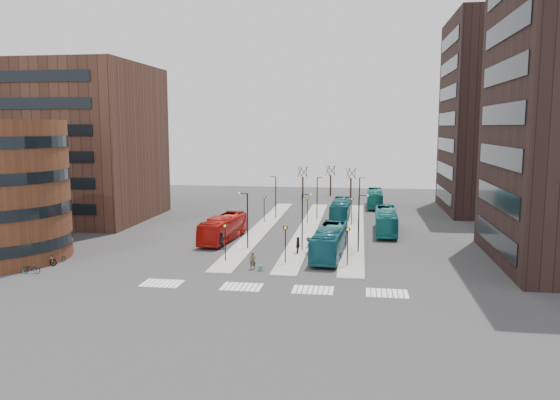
# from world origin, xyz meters

# --- Properties ---
(ground) EXTENTS (160.00, 160.00, 0.00)m
(ground) POSITION_xyz_m (0.00, 0.00, 0.00)
(ground) COLOR #2B2B2D
(ground) RESTS_ON ground
(island_left) EXTENTS (2.50, 45.00, 0.15)m
(island_left) POSITION_xyz_m (-4.00, 30.00, 0.07)
(island_left) COLOR #969690
(island_left) RESTS_ON ground
(island_mid) EXTENTS (2.50, 45.00, 0.15)m
(island_mid) POSITION_xyz_m (2.00, 30.00, 0.07)
(island_mid) COLOR #969690
(island_mid) RESTS_ON ground
(island_right) EXTENTS (2.50, 45.00, 0.15)m
(island_right) POSITION_xyz_m (8.00, 30.00, 0.07)
(island_right) COLOR #969690
(island_right) RESTS_ON ground
(suitcase) EXTENTS (0.47, 0.40, 0.52)m
(suitcase) POSITION_xyz_m (-0.36, 9.25, 0.26)
(suitcase) COLOR navy
(suitcase) RESTS_ON ground
(red_bus) EXTENTS (3.55, 10.87, 2.97)m
(red_bus) POSITION_xyz_m (-7.14, 21.88, 1.49)
(red_bus) COLOR #AE120D
(red_bus) RESTS_ON ground
(teal_bus_a) EXTENTS (3.40, 11.41, 3.14)m
(teal_bus_a) POSITION_xyz_m (5.69, 15.72, 1.57)
(teal_bus_a) COLOR #135462
(teal_bus_a) RESTS_ON ground
(teal_bus_b) EXTENTS (2.74, 10.61, 2.94)m
(teal_bus_b) POSITION_xyz_m (5.96, 38.57, 1.47)
(teal_bus_b) COLOR #13565F
(teal_bus_b) RESTS_ON ground
(teal_bus_c) EXTENTS (2.78, 11.02, 3.06)m
(teal_bus_c) POSITION_xyz_m (11.99, 29.43, 1.53)
(teal_bus_c) COLOR #166F72
(teal_bus_c) RESTS_ON ground
(teal_bus_d) EXTENTS (2.58, 10.51, 2.92)m
(teal_bus_d) POSITION_xyz_m (11.12, 51.74, 1.46)
(teal_bus_d) COLOR #166E6A
(teal_bus_d) RESTS_ON ground
(traveller) EXTENTS (0.68, 0.53, 1.64)m
(traveller) POSITION_xyz_m (-1.18, 9.69, 0.82)
(traveller) COLOR #47422A
(traveller) RESTS_ON ground
(commuter_a) EXTENTS (1.03, 0.88, 1.87)m
(commuter_a) POSITION_xyz_m (-6.29, 17.68, 0.93)
(commuter_a) COLOR black
(commuter_a) RESTS_ON ground
(commuter_b) EXTENTS (0.55, 1.14, 1.90)m
(commuter_b) POSITION_xyz_m (2.36, 16.13, 0.95)
(commuter_b) COLOR black
(commuter_b) RESTS_ON ground
(commuter_c) EXTENTS (1.08, 1.31, 1.76)m
(commuter_c) POSITION_xyz_m (3.44, 16.83, 0.88)
(commuter_c) COLOR black
(commuter_c) RESTS_ON ground
(bicycle_near) EXTENTS (1.76, 0.75, 0.90)m
(bicycle_near) POSITION_xyz_m (-21.00, 5.30, 0.45)
(bicycle_near) COLOR gray
(bicycle_near) RESTS_ON ground
(bicycle_mid) EXTENTS (1.86, 0.61, 1.10)m
(bicycle_mid) POSITION_xyz_m (-21.00, 7.99, 0.55)
(bicycle_mid) COLOR gray
(bicycle_mid) RESTS_ON ground
(bicycle_far) EXTENTS (1.73, 0.78, 0.88)m
(bicycle_far) POSITION_xyz_m (-21.00, 9.72, 0.44)
(bicycle_far) COLOR gray
(bicycle_far) RESTS_ON ground
(crosswalk_stripes) EXTENTS (22.35, 2.40, 0.01)m
(crosswalk_stripes) POSITION_xyz_m (1.75, 4.00, 0.01)
(crosswalk_stripes) COLOR silver
(crosswalk_stripes) RESTS_ON ground
(office_block) EXTENTS (25.00, 20.12, 22.00)m
(office_block) POSITION_xyz_m (-34.00, 33.98, 11.00)
(office_block) COLOR #4B2D23
(office_block) RESTS_ON ground
(tower_far) EXTENTS (20.12, 20.00, 30.00)m
(tower_far) POSITION_xyz_m (31.98, 50.00, 15.00)
(tower_far) COLOR black
(tower_far) RESTS_ON ground
(sign_poles) EXTENTS (12.45, 22.12, 3.65)m
(sign_poles) POSITION_xyz_m (1.60, 23.00, 2.41)
(sign_poles) COLOR black
(sign_poles) RESTS_ON ground
(lamp_posts) EXTENTS (14.04, 20.24, 6.12)m
(lamp_posts) POSITION_xyz_m (2.64, 28.00, 3.58)
(lamp_posts) COLOR black
(lamp_posts) RESTS_ON ground
(bare_trees) EXTENTS (10.97, 8.14, 5.90)m
(bare_trees) POSITION_xyz_m (2.67, 62.67, 2.72)
(bare_trees) COLOR black
(bare_trees) RESTS_ON ground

